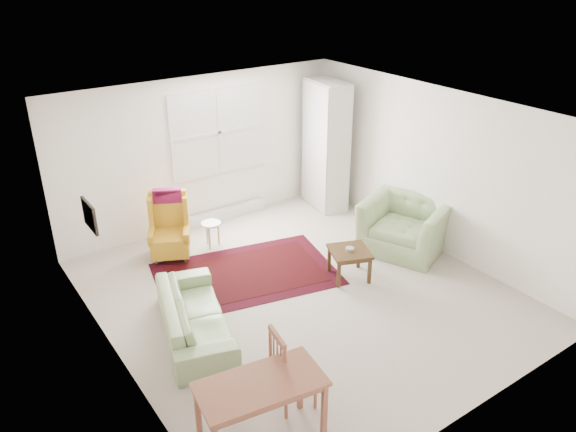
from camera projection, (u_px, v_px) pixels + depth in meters
room at (293, 204)px, 7.31m from camera, size 5.04×5.54×2.51m
rug at (246, 273)px, 8.12m from camera, size 2.82×2.14×0.03m
sofa at (194, 308)px, 6.71m from camera, size 1.20×1.95×0.74m
armchair at (405, 221)px, 8.61m from camera, size 1.46×1.55×0.96m
wingback_chair at (169, 227)px, 8.38m from camera, size 0.80×0.82×1.01m
coffee_table at (349, 263)px, 7.96m from camera, size 0.70×0.70×0.44m
stool at (212, 234)px, 8.82m from camera, size 0.38×0.38×0.41m
cabinet at (326, 145)px, 9.86m from camera, size 0.60×0.97×2.27m
desk at (261, 413)px, 5.19m from camera, size 1.23×0.74×0.74m
desk_chair at (294, 367)px, 5.63m from camera, size 0.47×0.47×0.92m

